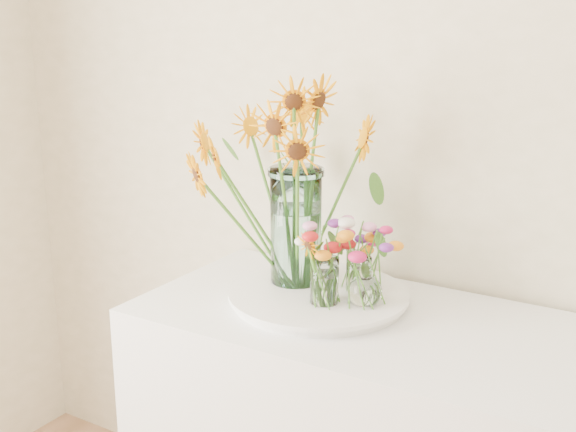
# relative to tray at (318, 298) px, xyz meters

# --- Properties ---
(tray) EXTENTS (0.45, 0.45, 0.02)m
(tray) POSITION_rel_tray_xyz_m (0.00, 0.00, 0.00)
(tray) COLOR white
(tray) RESTS_ON counter
(mason_jar) EXTENTS (0.14, 0.14, 0.32)m
(mason_jar) POSITION_rel_tray_xyz_m (-0.09, 0.04, 0.17)
(mason_jar) COLOR #B6EDF3
(mason_jar) RESTS_ON tray
(sunflower_bouquet) EXTENTS (0.80, 0.80, 0.56)m
(sunflower_bouquet) POSITION_rel_tray_xyz_m (-0.09, 0.04, 0.29)
(sunflower_bouquet) COLOR #FF9D05
(sunflower_bouquet) RESTS_ON tray
(small_vase_a) EXTENTS (0.09, 0.09, 0.12)m
(small_vase_a) POSITION_rel_tray_xyz_m (0.05, -0.06, 0.07)
(small_vase_a) COLOR white
(small_vase_a) RESTS_ON tray
(wildflower_posy_a) EXTENTS (0.21, 0.21, 0.21)m
(wildflower_posy_a) POSITION_rel_tray_xyz_m (0.05, -0.06, 0.12)
(wildflower_posy_a) COLOR orange
(wildflower_posy_a) RESTS_ON tray
(small_vase_b) EXTENTS (0.10, 0.10, 0.13)m
(small_vase_b) POSITION_rel_tray_xyz_m (0.14, -0.01, 0.08)
(small_vase_b) COLOR white
(small_vase_b) RESTS_ON tray
(wildflower_posy_b) EXTENTS (0.23, 0.23, 0.22)m
(wildflower_posy_b) POSITION_rel_tray_xyz_m (0.14, -0.01, 0.12)
(wildflower_posy_b) COLOR orange
(wildflower_posy_b) RESTS_ON tray
(small_vase_c) EXTENTS (0.08, 0.08, 0.11)m
(small_vase_c) POSITION_rel_tray_xyz_m (0.08, 0.07, 0.07)
(small_vase_c) COLOR white
(small_vase_c) RESTS_ON tray
(wildflower_posy_c) EXTENTS (0.18, 0.18, 0.20)m
(wildflower_posy_c) POSITION_rel_tray_xyz_m (0.08, 0.07, 0.11)
(wildflower_posy_c) COLOR orange
(wildflower_posy_c) RESTS_ON tray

